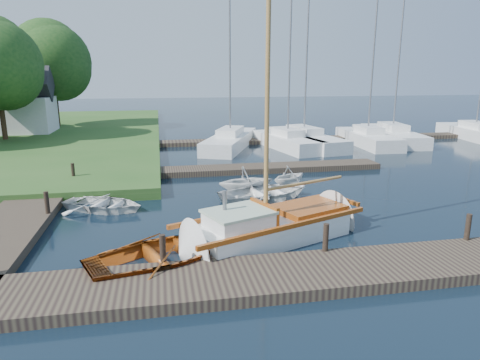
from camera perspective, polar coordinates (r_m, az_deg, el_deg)
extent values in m
plane|color=black|center=(16.67, 0.00, -4.01)|extent=(160.00, 160.00, 0.00)
cube|color=#2E221E|center=(11.20, 5.86, -12.62)|extent=(18.00, 2.20, 0.30)
cube|color=#2E221E|center=(18.96, -25.77, -2.73)|extent=(2.20, 18.00, 0.30)
cube|color=#2E221E|center=(23.17, 1.87, 1.53)|extent=(14.00, 1.60, 0.30)
cube|color=#2E221E|center=(34.49, 11.50, 5.39)|extent=(30.00, 1.60, 0.30)
cylinder|color=black|center=(11.47, -10.26, -9.08)|extent=(0.16, 0.16, 0.80)
cylinder|color=black|center=(12.31, 11.36, -7.50)|extent=(0.16, 0.16, 0.80)
cylinder|color=black|center=(14.55, 28.12, -5.54)|extent=(0.16, 0.16, 0.80)
cylinder|color=black|center=(16.70, -24.35, -2.75)|extent=(0.16, 0.16, 0.80)
cylinder|color=black|center=(21.44, -21.36, 1.04)|extent=(0.16, 0.16, 0.80)
cube|color=silver|center=(13.72, 4.06, -7.06)|extent=(5.39, 3.73, 0.90)
cone|color=silver|center=(15.64, 13.10, -4.72)|extent=(1.94, 2.30, 1.96)
cone|color=silver|center=(12.31, -7.18, -9.69)|extent=(1.66, 2.19, 1.96)
cube|color=#80370B|center=(14.27, 1.84, -4.02)|extent=(5.79, 2.43, 0.14)
cube|color=#80370B|center=(12.85, 6.62, -6.18)|extent=(5.79, 2.43, 0.14)
cube|color=#80370B|center=(15.73, 14.09, -2.72)|extent=(0.52, 1.07, 0.14)
cube|color=silver|center=(12.85, -0.20, -5.33)|extent=(2.19, 1.97, 0.44)
cube|color=#B3CAAF|center=(12.77, -0.20, -4.27)|extent=(2.32, 2.10, 0.08)
cube|color=#80370B|center=(13.33, 3.26, -4.27)|extent=(0.64, 1.34, 0.60)
cylinder|color=slate|center=(12.76, -2.06, -2.73)|extent=(0.12, 0.12, 0.60)
cube|color=#80370B|center=(14.51, 9.19, -3.73)|extent=(2.60, 2.21, 0.20)
cylinder|color=olive|center=(12.69, 3.69, 12.74)|extent=(0.14, 0.14, 8.40)
cylinder|color=olive|center=(14.13, 8.72, -0.39)|extent=(3.01, 1.29, 0.10)
imported|color=#80370B|center=(12.08, -9.96, -9.19)|extent=(5.10, 4.43, 0.88)
imported|color=silver|center=(17.40, -17.73, -2.77)|extent=(3.87, 3.46, 0.66)
imported|color=silver|center=(18.83, 0.86, 0.19)|extent=(2.78, 2.50, 1.31)
imported|color=silver|center=(17.92, 3.39, -1.38)|extent=(4.43, 3.60, 0.81)
imported|color=silver|center=(20.32, 6.63, 0.77)|extent=(2.63, 2.54, 1.07)
cube|color=silver|center=(30.71, -1.30, 5.20)|extent=(5.42, 9.06, 0.90)
cube|color=silver|center=(30.61, -1.30, 6.49)|extent=(2.48, 3.41, 0.50)
cylinder|color=slate|center=(30.35, -1.35, 15.03)|extent=(0.12, 0.12, 9.59)
cube|color=silver|center=(30.54, 6.36, 5.07)|extent=(3.51, 7.67, 0.90)
cube|color=silver|center=(30.44, 6.40, 6.37)|extent=(1.85, 2.80, 0.50)
cylinder|color=slate|center=(30.20, 6.68, 16.28)|extent=(0.12, 0.12, 10.99)
cube|color=silver|center=(31.90, 8.50, 5.38)|extent=(3.80, 9.35, 0.90)
cube|color=silver|center=(31.80, 8.55, 6.62)|extent=(1.95, 3.39, 0.50)
cylinder|color=slate|center=(31.59, 8.93, 16.81)|extent=(0.12, 0.12, 11.77)
cube|color=silver|center=(33.20, 16.64, 5.28)|extent=(2.60, 7.66, 0.90)
cube|color=silver|center=(33.11, 16.72, 6.48)|extent=(1.54, 2.72, 0.50)
cylinder|color=slate|center=(32.87, 17.34, 14.94)|extent=(0.12, 0.12, 10.28)
cube|color=silver|center=(35.56, 19.66, 5.60)|extent=(3.43, 9.04, 0.90)
cube|color=silver|center=(35.47, 19.76, 6.71)|extent=(1.82, 3.25, 0.50)
cylinder|color=slate|center=(35.26, 20.42, 14.53)|extent=(0.12, 0.12, 10.19)
cube|color=silver|center=(39.43, 28.85, 5.43)|extent=(3.40, 8.79, 0.90)
cube|color=silver|center=(39.35, 28.97, 6.44)|extent=(1.81, 3.16, 0.50)
cube|color=silver|center=(39.30, -27.28, 7.73)|extent=(5.00, 4.00, 2.80)
cube|color=#2B2B2F|center=(39.17, -27.68, 11.26)|extent=(5.25, 2.88, 2.88)
cylinder|color=#332114|center=(35.47, -29.11, 7.51)|extent=(0.36, 0.36, 3.42)
sphere|color=#184117|center=(34.91, -29.06, 12.46)|extent=(5.32, 5.32, 5.32)
cylinder|color=#332114|center=(42.64, -23.26, 9.11)|extent=(0.36, 0.36, 3.67)
sphere|color=#184117|center=(42.56, -23.76, 14.16)|extent=(6.73, 6.73, 6.73)
sphere|color=#184117|center=(42.15, -23.10, 13.54)|extent=(5.71, 5.71, 5.71)
sphere|color=#184117|center=(43.06, -24.28, 15.05)|extent=(6.12, 6.12, 6.12)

